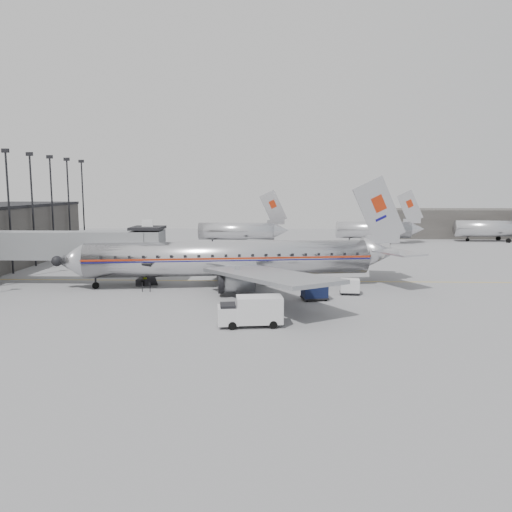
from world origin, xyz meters
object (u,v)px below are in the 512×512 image
(ramp_worker, at_px, (146,278))
(airliner, at_px, (236,258))
(baggage_cart_navy, at_px, (314,290))
(baggage_cart_white, at_px, (350,286))
(service_van, at_px, (251,311))

(ramp_worker, bearing_deg, airliner, -41.69)
(airliner, xyz_separation_m, baggage_cart_navy, (7.95, -6.62, -2.02))
(baggage_cart_white, bearing_deg, ramp_worker, 175.48)
(service_van, height_order, baggage_cart_white, service_van)
(baggage_cart_white, bearing_deg, baggage_cart_navy, -139.09)
(service_van, relative_size, ramp_worker, 3.10)
(service_van, height_order, baggage_cart_navy, service_van)
(airliner, relative_size, ramp_worker, 22.77)
(baggage_cart_navy, bearing_deg, ramp_worker, 148.86)
(baggage_cart_navy, bearing_deg, airliner, 129.16)
(baggage_cart_navy, xyz_separation_m, ramp_worker, (-17.82, 6.51, -0.16))
(service_van, xyz_separation_m, baggage_cart_navy, (5.62, 9.31, -0.23))
(airliner, bearing_deg, baggage_cart_white, -26.96)
(airliner, relative_size, service_van, 7.34)
(baggage_cart_navy, bearing_deg, baggage_cart_white, 24.20)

